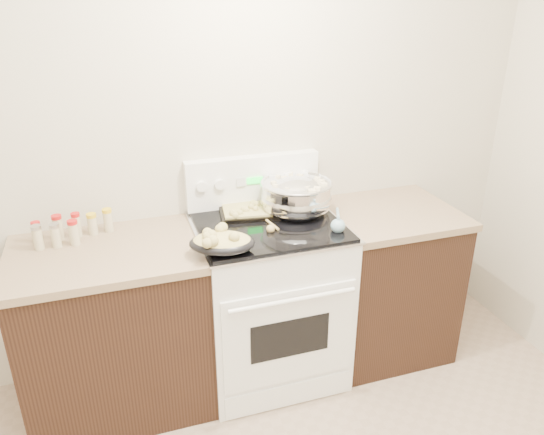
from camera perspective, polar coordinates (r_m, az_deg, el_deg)
name	(u,v)px	position (r m, az deg, el deg)	size (l,w,h in m)	color
room_shell	(318,183)	(1.14, 4.96, 3.68)	(4.10, 3.60, 2.75)	beige
counter_left	(116,328)	(2.91, -16.41, -11.38)	(0.93, 0.67, 0.92)	black
counter_right	(384,280)	(3.28, 11.94, -6.59)	(0.73, 0.67, 0.92)	black
kitchen_range	(269,297)	(3.00, -0.33, -8.55)	(0.78, 0.73, 1.22)	white
mixing_bowl	(296,197)	(2.89, 2.63, 2.26)	(0.51, 0.51, 0.23)	silver
roasting_pan	(221,242)	(2.49, -5.47, -2.59)	(0.36, 0.30, 0.11)	black
baking_sheet	(252,211)	(2.89, -2.20, 0.75)	(0.38, 0.29, 0.06)	black
wooden_spoon	(269,226)	(2.72, -0.28, -0.92)	(0.07, 0.25, 0.04)	tan
blue_ladle	(338,224)	(2.72, 7.10, -0.71)	(0.14, 0.25, 0.09)	#7AA3B6
spice_jars	(69,229)	(2.81, -21.03, -1.16)	(0.39, 0.16, 0.13)	#BFB28C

